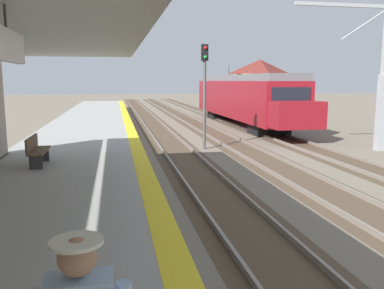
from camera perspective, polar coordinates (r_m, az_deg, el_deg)
name	(u,v)px	position (r m, az deg, el deg)	size (l,w,h in m)	color
station_platform	(69,178)	(13.02, -17.16, -4.57)	(5.00, 80.00, 0.91)	#999993
track_pair_nearest_platform	(186,160)	(17.18, -0.89, -2.29)	(2.34, 120.00, 0.16)	#4C3D2D
track_pair_middle	(261,158)	(18.07, 9.79, -1.85)	(2.34, 120.00, 0.16)	#4C3D2D
track_pair_far_side	(331,155)	(19.52, 19.17, -1.42)	(2.34, 120.00, 0.16)	#4C3D2D
approaching_train	(243,97)	(31.30, 7.26, 6.69)	(2.93, 19.60, 4.76)	maroon
rail_signal_post	(205,86)	(20.03, 1.81, 8.38)	(0.32, 0.34, 5.20)	#4C4C4C
catenary_pylon_far_side	(379,77)	(21.64, 25.07, 8.68)	(5.00, 0.40, 7.50)	#9EA3A8
platform_bench	(37,150)	(12.94, -21.29, -0.69)	(0.45, 1.60, 0.88)	brown
distant_trackside_house	(260,82)	(57.73, 9.61, 8.84)	(6.60, 5.28, 6.40)	tan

